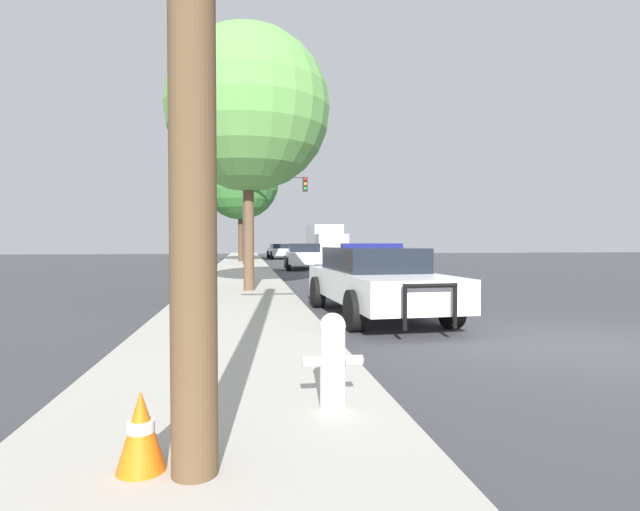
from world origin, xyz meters
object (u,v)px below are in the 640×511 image
object	(u,v)px
fire_hydrant	(333,357)
car_background_distant	(279,251)
tree_sidewalk_far	(240,181)
traffic_cone	(141,430)
car_background_oncoming	(362,253)
box_truck	(325,241)
police_car	(375,279)
traffic_light	(269,200)
tree_sidewalk_near	(248,109)
car_background_midblock	(304,255)

from	to	relation	value
fire_hydrant	car_background_distant	bearing A→B (deg)	86.80
tree_sidewalk_far	traffic_cone	bearing A→B (deg)	-90.56
car_background_oncoming	box_truck	world-z (taller)	box_truck
police_car	fire_hydrant	distance (m)	6.12
fire_hydrant	traffic_light	distance (m)	27.53
police_car	box_truck	bearing A→B (deg)	-100.46
fire_hydrant	traffic_cone	bearing A→B (deg)	-144.96
car_background_distant	box_truck	world-z (taller)	box_truck
car_background_oncoming	traffic_light	bearing A→B (deg)	-12.03
police_car	tree_sidewalk_near	bearing A→B (deg)	-63.51
police_car	box_truck	size ratio (longest dim) A/B	0.78
car_background_distant	tree_sidewalk_near	size ratio (longest dim) A/B	0.61
car_background_distant	tree_sidewalk_far	xyz separation A→B (m)	(-3.23, -8.20, 4.95)
box_truck	tree_sidewalk_near	xyz separation A→B (m)	(-6.51, -26.75, 3.70)
tree_sidewalk_near	traffic_cone	bearing A→B (deg)	-93.74
tree_sidewalk_far	car_background_midblock	bearing A→B (deg)	-66.05
tree_sidewalk_near	traffic_light	bearing A→B (deg)	85.42
box_truck	tree_sidewalk_near	distance (m)	27.78
car_background_oncoming	box_truck	size ratio (longest dim) A/B	0.68
traffic_light	traffic_cone	world-z (taller)	traffic_light
car_background_distant	traffic_light	bearing A→B (deg)	-100.49
fire_hydrant	traffic_light	bearing A→B (deg)	88.45
tree_sidewalk_near	traffic_cone	distance (m)	12.24
fire_hydrant	car_background_distant	xyz separation A→B (m)	(2.19, 39.03, 0.15)
tree_sidewalk_near	tree_sidewalk_far	xyz separation A→B (m)	(-0.42, 20.58, 0.40)
fire_hydrant	traffic_light	size ratio (longest dim) A/B	0.14
tree_sidewalk_near	car_background_distant	bearing A→B (deg)	84.42
box_truck	traffic_cone	world-z (taller)	box_truck
fire_hydrant	tree_sidewalk_near	world-z (taller)	tree_sidewalk_near
tree_sidewalk_far	traffic_cone	world-z (taller)	tree_sidewalk_far
police_car	traffic_light	distance (m)	21.76
box_truck	traffic_cone	size ratio (longest dim) A/B	13.65
police_car	car_background_oncoming	bearing A→B (deg)	-105.74
fire_hydrant	tree_sidewalk_near	bearing A→B (deg)	93.50
police_car	car_background_oncoming	size ratio (longest dim) A/B	1.15
car_background_oncoming	police_car	bearing A→B (deg)	72.96
traffic_light	car_background_oncoming	size ratio (longest dim) A/B	1.22
car_background_oncoming	tree_sidewalk_far	world-z (taller)	tree_sidewalk_far
fire_hydrant	box_truck	world-z (taller)	box_truck
car_background_midblock	tree_sidewalk_far	distance (m)	9.86
police_car	box_truck	distance (m)	31.45
traffic_light	traffic_cone	size ratio (longest dim) A/B	11.25
tree_sidewalk_far	traffic_cone	distance (m)	32.22
box_truck	tree_sidewalk_far	size ratio (longest dim) A/B	0.83
car_background_oncoming	tree_sidewalk_far	distance (m)	9.99
traffic_light	tree_sidewalk_far	xyz separation A→B (m)	(-1.79, 3.54, 1.58)
car_background_oncoming	box_truck	xyz separation A→B (m)	(-0.63, 10.48, 0.81)
car_background_oncoming	car_background_distant	size ratio (longest dim) A/B	1.01
car_background_distant	police_car	bearing A→B (deg)	-93.95
traffic_light	traffic_cone	distance (m)	28.56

